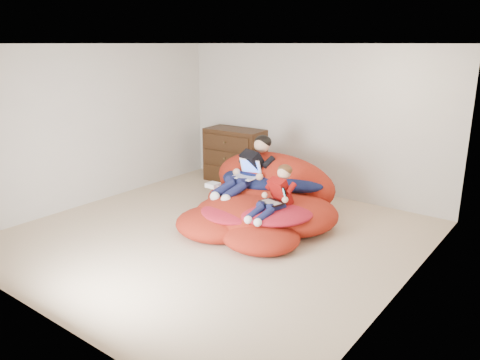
# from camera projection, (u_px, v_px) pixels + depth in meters

# --- Properties ---
(room_shell) EXTENTS (5.10, 5.10, 2.77)m
(room_shell) POSITION_uv_depth(u_px,v_px,m) (216.00, 220.00, 6.29)
(room_shell) COLOR #C3AA8B
(room_shell) RESTS_ON ground
(dresser) EXTENTS (1.13, 0.64, 0.99)m
(dresser) POSITION_uv_depth(u_px,v_px,m) (235.00, 155.00, 8.70)
(dresser) COLOR #321E0E
(dresser) RESTS_ON ground
(beanbag_pile) EXTENTS (2.41, 2.40, 0.95)m
(beanbag_pile) POSITION_uv_depth(u_px,v_px,m) (263.00, 201.00, 6.85)
(beanbag_pile) COLOR #AE2413
(beanbag_pile) RESTS_ON ground
(cream_pillow) EXTENTS (0.39, 0.25, 0.25)m
(cream_pillow) POSITION_uv_depth(u_px,v_px,m) (257.00, 163.00, 7.62)
(cream_pillow) COLOR white
(cream_pillow) RESTS_ON beanbag_pile
(older_boy) EXTENTS (0.47, 1.24, 0.81)m
(older_boy) POSITION_uv_depth(u_px,v_px,m) (250.00, 167.00, 7.04)
(older_boy) COLOR black
(older_boy) RESTS_ON beanbag_pile
(younger_boy) EXTENTS (0.33, 0.88, 0.64)m
(younger_boy) POSITION_uv_depth(u_px,v_px,m) (276.00, 193.00, 6.17)
(younger_boy) COLOR #9A100D
(younger_boy) RESTS_ON beanbag_pile
(laptop_white) EXTENTS (0.37, 0.34, 0.26)m
(laptop_white) POSITION_uv_depth(u_px,v_px,m) (247.00, 173.00, 7.00)
(laptop_white) COLOR white
(laptop_white) RESTS_ON older_boy
(laptop_black) EXTENTS (0.35, 0.36, 0.22)m
(laptop_black) POSITION_uv_depth(u_px,v_px,m) (275.00, 198.00, 6.16)
(laptop_black) COLOR black
(laptop_black) RESTS_ON younger_boy
(power_adapter) EXTENTS (0.18, 0.18, 0.07)m
(power_adapter) POSITION_uv_depth(u_px,v_px,m) (213.00, 185.00, 7.15)
(power_adapter) COLOR white
(power_adapter) RESTS_ON beanbag_pile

